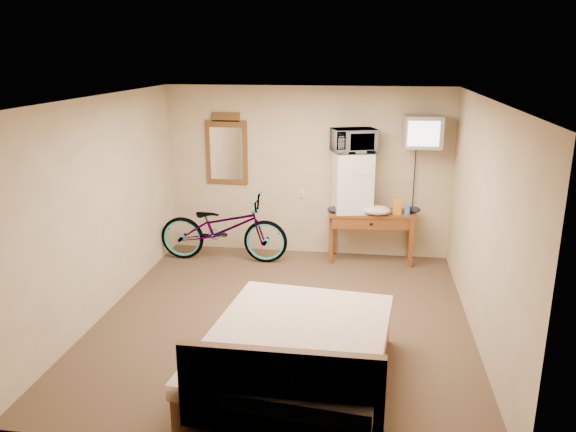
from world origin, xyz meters
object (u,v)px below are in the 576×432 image
object	(u,v)px
bicycle	(223,228)
bed	(296,360)
microwave	(354,141)
desk	(371,221)
wall_mirror	(227,150)
mini_fridge	(352,182)
blue_cup	(407,210)
crt_television	(422,132)

from	to	relation	value
bicycle	bed	bearing A→B (deg)	-155.72
microwave	desk	bearing A→B (deg)	-28.55
wall_mirror	bicycle	distance (m)	1.18
desk	bicycle	xyz separation A→B (m)	(-2.13, -0.25, -0.12)
desk	mini_fridge	distance (m)	0.63
desk	bed	world-z (taller)	bed
mini_fridge	blue_cup	world-z (taller)	mini_fridge
mini_fridge	bicycle	bearing A→B (deg)	-170.90
blue_cup	mini_fridge	bearing A→B (deg)	173.51
blue_cup	bicycle	bearing A→B (deg)	-175.54
microwave	bed	distance (m)	3.74
mini_fridge	bed	distance (m)	3.55
mini_fridge	crt_television	bearing A→B (deg)	-1.76
blue_cup	microwave	bearing A→B (deg)	173.49
bicycle	mini_fridge	bearing A→B (deg)	-81.88
blue_cup	bicycle	size ratio (longest dim) A/B	0.07
wall_mirror	bed	world-z (taller)	wall_mirror
desk	microwave	world-z (taller)	microwave
mini_fridge	microwave	bearing A→B (deg)	56.26
wall_mirror	mini_fridge	bearing A→B (deg)	-6.74
microwave	crt_television	world-z (taller)	crt_television
crt_television	desk	bearing A→B (deg)	-178.38
bicycle	crt_television	bearing A→B (deg)	-85.48
bed	wall_mirror	bearing A→B (deg)	112.72
microwave	wall_mirror	xyz separation A→B (m)	(-1.89, 0.22, -0.21)
microwave	crt_television	xyz separation A→B (m)	(0.93, -0.03, 0.15)
desk	blue_cup	size ratio (longest dim) A/B	9.47
crt_television	wall_mirror	size ratio (longest dim) A/B	0.57
mini_fridge	wall_mirror	distance (m)	1.94
desk	crt_television	distance (m)	1.44
microwave	bicycle	xyz separation A→B (m)	(-1.84, -0.29, -1.27)
desk	wall_mirror	distance (m)	2.39
blue_cup	wall_mirror	bearing A→B (deg)	173.33
bicycle	bed	distance (m)	3.46
microwave	bed	world-z (taller)	microwave
bed	mini_fridge	bearing A→B (deg)	83.95
wall_mirror	bed	xyz separation A→B (m)	(1.53, -3.64, -1.26)
blue_cup	crt_television	size ratio (longest dim) A/B	0.22
desk	bed	size ratio (longest dim) A/B	0.57
blue_cup	bed	bearing A→B (deg)	-109.03
mini_fridge	bicycle	size ratio (longest dim) A/B	0.45
mini_fridge	microwave	world-z (taller)	microwave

